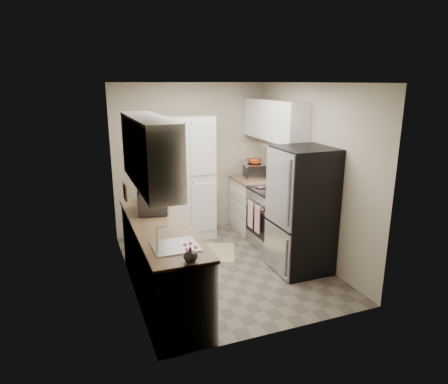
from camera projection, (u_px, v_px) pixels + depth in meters
The scene contains 16 objects.
ground at pixel (226, 267), 5.60m from camera, with size 3.20×3.20×0.00m, color #665B4C.
room_shell at pixel (225, 153), 5.15m from camera, with size 2.64×3.24×2.52m.
pantry_cabinet at pixel (185, 178), 6.45m from camera, with size 0.90×0.55×2.00m, color silver.
base_cabinet_left at pixel (162, 262), 4.76m from camera, with size 0.60×2.30×0.88m, color silver.
countertop_left at pixel (160, 226), 4.63m from camera, with size 0.63×2.33×0.04m, color #846647.
base_cabinet_right at pixel (254, 206), 6.90m from camera, with size 0.60×0.80×0.88m, color silver.
countertop_right at pixel (254, 180), 6.78m from camera, with size 0.63×0.83×0.04m, color #846647.
electric_range at pixel (275, 218), 6.17m from camera, with size 0.71×0.78×1.13m.
refrigerator at pixel (302, 210), 5.33m from camera, with size 0.70×0.72×1.70m, color #B7B7BC.
microwave at pixel (153, 199), 5.06m from camera, with size 0.55×0.37×0.30m, color #B3B3B8.
wine_bottle at pixel (145, 194), 5.40m from camera, with size 0.07×0.07×0.26m, color black.
flower_vase at pixel (190, 254), 3.65m from camera, with size 0.13×0.13×0.14m, color silver.
cutting_board at pixel (146, 189), 5.49m from camera, with size 0.02×0.27×0.34m, color #519836.
toaster_oven at pixel (255, 171), 6.76m from camera, with size 0.34×0.44×0.25m, color silver.
fruit_basket at pixel (254, 161), 6.72m from camera, with size 0.25×0.25×0.11m, color #FF420D, non-canonical shape.
kitchen_mat at pixel (220, 252), 6.07m from camera, with size 0.44×0.71×0.01m, color tan.
Camera 1 is at (-1.86, -4.76, 2.52)m, focal length 32.00 mm.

